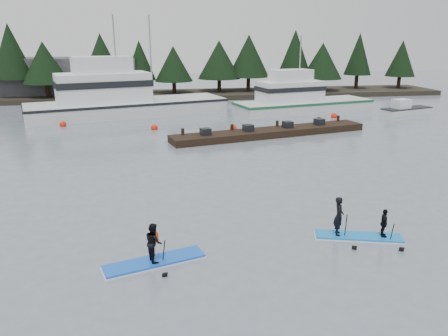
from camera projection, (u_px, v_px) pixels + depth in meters
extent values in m
plane|color=slate|center=(251.00, 240.00, 16.77)|extent=(160.00, 160.00, 0.00)
cube|color=#2D281E|center=(176.00, 95.00, 56.31)|extent=(70.00, 8.00, 0.60)
cube|color=#4C4C51|center=(64.00, 78.00, 55.28)|extent=(18.00, 6.00, 5.00)
cube|color=silver|center=(129.00, 113.00, 43.65)|extent=(19.96, 10.20, 2.56)
cube|color=white|center=(103.00, 88.00, 41.94)|extent=(9.36, 5.98, 2.78)
cylinder|color=gray|center=(116.00, 59.00, 41.72)|extent=(0.14, 0.14, 8.11)
cube|color=silver|center=(304.00, 110.00, 45.58)|extent=(15.02, 7.23, 2.07)
cube|color=white|center=(290.00, 91.00, 44.35)|extent=(7.01, 4.34, 2.07)
cylinder|color=gray|center=(300.00, 69.00, 44.08)|extent=(0.14, 0.14, 6.55)
cube|color=silver|center=(406.00, 111.00, 43.97)|extent=(5.75, 3.19, 0.64)
cube|color=black|center=(271.00, 132.00, 34.32)|extent=(16.28, 5.80, 0.54)
sphere|color=red|center=(63.00, 126.00, 38.06)|extent=(0.58, 0.58, 0.58)
sphere|color=red|center=(334.00, 118.00, 42.09)|extent=(0.59, 0.59, 0.59)
sphere|color=red|center=(154.00, 129.00, 36.73)|extent=(0.57, 0.57, 0.57)
sphere|color=red|center=(233.00, 130.00, 36.42)|extent=(0.59, 0.59, 0.59)
cube|color=blue|center=(155.00, 262.00, 14.99)|extent=(3.56, 1.78, 0.13)
imported|color=black|center=(154.00, 242.00, 14.78)|extent=(0.68, 0.78, 1.36)
cube|color=#DE4012|center=(153.00, 238.00, 14.73)|extent=(0.34, 0.28, 0.32)
cylinder|color=black|center=(163.00, 255.00, 14.82)|extent=(0.16, 0.90, 1.53)
cube|color=#177DDA|center=(358.00, 237.00, 16.90)|extent=(3.37, 1.68, 0.12)
imported|color=black|center=(339.00, 216.00, 16.75)|extent=(0.51, 0.64, 1.53)
cylinder|color=black|center=(345.00, 229.00, 16.64)|extent=(0.42, 0.87, 1.59)
imported|color=black|center=(384.00, 223.00, 16.61)|extent=(0.45, 0.71, 1.12)
cylinder|color=black|center=(391.00, 237.00, 16.51)|extent=(0.39, 0.79, 1.45)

